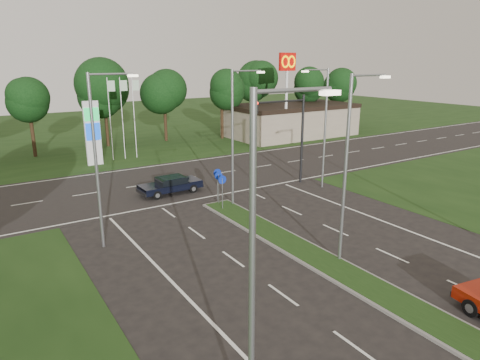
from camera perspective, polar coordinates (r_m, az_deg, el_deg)
ground at (r=18.28m, az=25.28°, el=-17.46°), size 160.00×160.00×0.00m
verge_far at (r=64.72m, az=-20.15°, el=6.22°), size 160.00×50.00×0.02m
cross_road at (r=35.67m, az=-8.83°, el=-0.05°), size 160.00×12.00×0.02m
median_kerb at (r=20.24m, az=15.57°, el=-12.91°), size 2.00×26.00×0.12m
commercial_building at (r=56.78m, az=6.74°, el=7.91°), size 16.00×9.00×4.00m
streetlight_median_near at (r=20.45m, az=14.34°, el=2.56°), size 2.53×0.22×9.00m
streetlight_median_far at (r=28.09m, az=-0.67°, el=6.51°), size 2.53×0.22×9.00m
streetlight_left_near at (r=10.27m, az=2.57°, el=-10.11°), size 2.53×0.22×9.00m
streetlight_left_far at (r=22.64m, az=-18.27°, el=3.49°), size 2.53×0.22×9.00m
streetlight_right_far at (r=32.84m, az=11.07°, el=7.55°), size 2.53×0.22×9.00m
traffic_signal at (r=33.33m, az=6.63°, el=7.11°), size 5.10×0.42×7.00m
median_signs at (r=28.65m, az=-2.77°, el=-0.22°), size 1.16×1.76×2.38m
gas_pylon at (r=42.25m, az=-18.80°, el=6.18°), size 5.80×1.26×8.00m
mcdonalds_sign at (r=50.65m, az=6.30°, el=13.80°), size 2.20×0.47×10.40m
treeline_far at (r=49.50m, az=-16.76°, el=11.87°), size 6.00×6.00×9.90m
navy_sedan at (r=32.09m, az=-9.24°, el=-0.61°), size 4.58×2.01×1.24m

